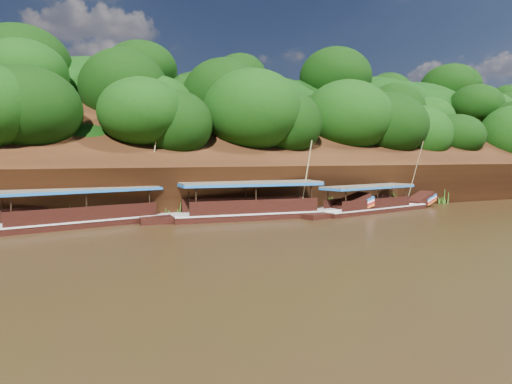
% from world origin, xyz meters
% --- Properties ---
extents(ground, '(160.00, 160.00, 0.00)m').
position_xyz_m(ground, '(0.00, 0.00, 0.00)').
color(ground, black).
rests_on(ground, ground).
extents(riverbank, '(120.00, 30.06, 19.40)m').
position_xyz_m(riverbank, '(-0.01, 22.73, 1.89)').
color(riverbank, black).
rests_on(riverbank, ground).
extents(boat_0, '(13.59, 4.55, 6.16)m').
position_xyz_m(boat_0, '(10.38, 6.98, 0.50)').
color(boat_0, black).
rests_on(boat_0, ground).
extents(boat_1, '(15.67, 3.90, 6.16)m').
position_xyz_m(boat_1, '(0.53, 7.19, 0.61)').
color(boat_1, black).
rests_on(boat_1, ground).
extents(boat_2, '(15.83, 5.64, 5.98)m').
position_xyz_m(boat_2, '(-10.92, 9.09, 0.56)').
color(boat_2, black).
rests_on(boat_2, ground).
extents(reeds, '(49.75, 2.36, 2.26)m').
position_xyz_m(reeds, '(-3.54, 9.49, 0.94)').
color(reeds, '#336A1A').
rests_on(reeds, ground).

